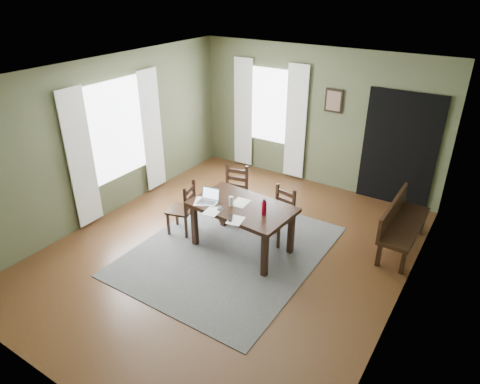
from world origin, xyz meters
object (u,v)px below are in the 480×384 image
Objects in this scene: chair_end at (183,209)px; chair_back_left at (234,194)px; chair_back_right at (280,216)px; water_bottle at (264,208)px; laptop at (209,198)px; bench at (400,221)px; dining_table at (242,211)px.

chair_back_left reaches higher than chair_end.
water_bottle is at bearing -74.34° from chair_back_right.
laptop is at bearing -173.43° from water_bottle.
bench is (3.08, 1.45, 0.04)m from chair_end.
water_bottle is at bearing -49.77° from chair_back_left.
water_bottle is (-1.61, -1.39, 0.40)m from bench.
bench is (1.66, 0.80, 0.04)m from chair_back_right.
chair_end reaches higher than dining_table.
chair_back_right is at bearing 100.22° from chair_end.
dining_table is at bearing -61.87° from chair_back_left.
laptop is (-0.49, -0.16, 0.15)m from dining_table.
chair_back_left is 0.99m from chair_back_right.
chair_end is 0.69m from laptop.
chair_back_left is 0.67× the size of bench.
chair_end is at bearing 166.81° from laptop.
dining_table is 1.66× the size of chair_back_left.
dining_table is 2.43m from bench.
laptop is (-2.51, -1.50, 0.34)m from bench.
water_bottle is (0.41, -0.06, 0.21)m from dining_table.
bench is (2.02, 1.33, -0.19)m from dining_table.
chair_back_right is at bearing -22.92° from chair_back_left.
chair_back_right is 2.72× the size of laptop.
laptop is (0.13, -0.87, 0.35)m from chair_back_left.
chair_back_right reaches higher than dining_table.
dining_table is 4.83× the size of laptop.
dining_table is 1.78× the size of chair_back_right.
chair_end reaches higher than bench.
bench is at bearing 0.44° from chair_back_left.
chair_end reaches higher than chair_back_right.
bench is 5.85× the size of water_bottle.
laptop is (0.57, -0.05, 0.38)m from chair_end.
chair_end is 0.94× the size of chair_back_left.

